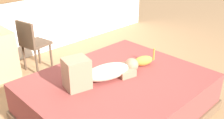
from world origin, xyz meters
name	(u,v)px	position (x,y,z in m)	size (l,w,h in m)	color
ground_plane	(113,113)	(0.00, 0.00, 0.00)	(16.00, 16.00, 0.00)	olive
bed	(118,98)	(0.01, -0.07, 0.25)	(2.06, 1.69, 0.52)	brown
person_lying	(100,72)	(-0.16, 0.05, 0.63)	(0.94, 0.45, 0.34)	#CCB299
cat	(142,61)	(0.48, -0.05, 0.58)	(0.34, 0.20, 0.21)	#C67A2D
chair_by_desk	(32,42)	(-0.11, 1.72, 0.51)	(0.44, 0.44, 0.86)	#4C3828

